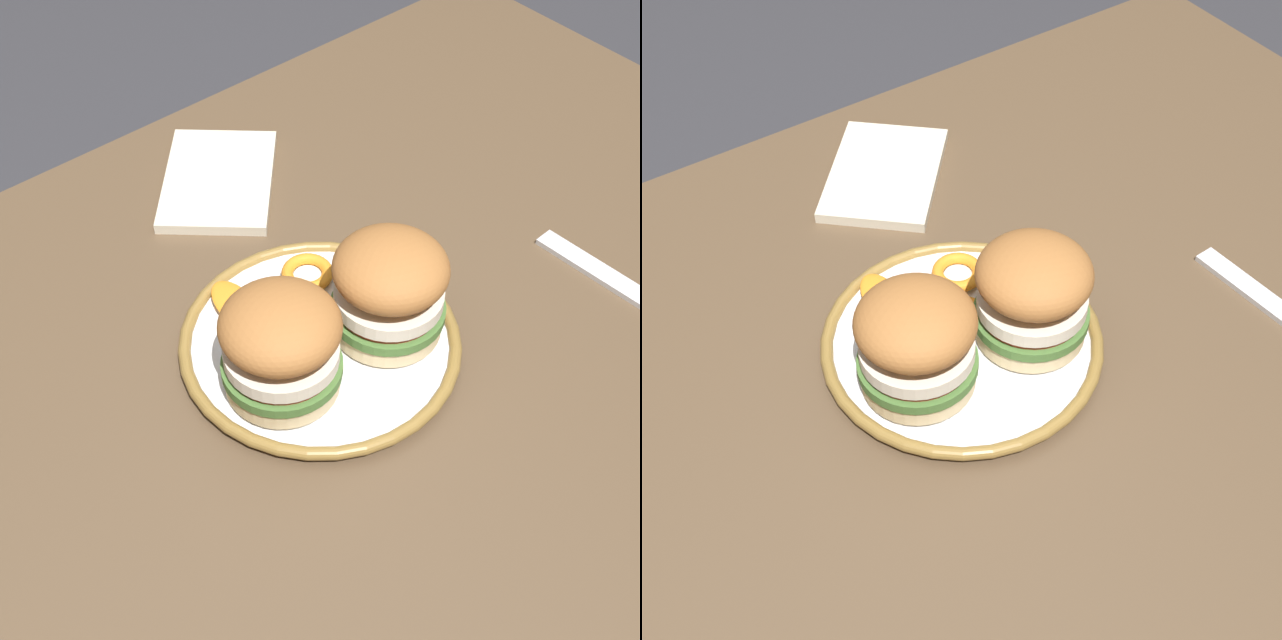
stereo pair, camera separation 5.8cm
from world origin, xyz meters
TOP-DOWN VIEW (x-y plane):
  - dining_table at (0.00, 0.00)m, footprint 1.38×0.82m
  - dinner_plate at (0.07, 0.01)m, footprint 0.26×0.26m
  - sandwich_half_left at (0.13, -0.02)m, footprint 0.11×0.11m
  - sandwich_half_right at (0.01, -0.01)m, footprint 0.12×0.12m
  - orange_peel_curled at (0.11, 0.08)m, footprint 0.06×0.06m
  - orange_peel_strip_long at (0.04, 0.09)m, footprint 0.04×0.08m
  - orange_peel_strip_short at (0.08, 0.05)m, footprint 0.06×0.04m
  - folded_napkin at (0.14, 0.27)m, footprint 0.20×0.20m

SIDE VIEW (x-z plane):
  - dining_table at x=0.00m, z-range 0.26..0.99m
  - folded_napkin at x=0.14m, z-range 0.72..0.74m
  - dinner_plate at x=0.07m, z-range 0.72..0.74m
  - orange_peel_strip_long at x=0.04m, z-range 0.74..0.75m
  - orange_peel_strip_short at x=0.08m, z-range 0.74..0.75m
  - orange_peel_curled at x=0.11m, z-range 0.74..0.75m
  - sandwich_half_left at x=0.13m, z-range 0.74..0.84m
  - sandwich_half_right at x=0.01m, z-range 0.74..0.84m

